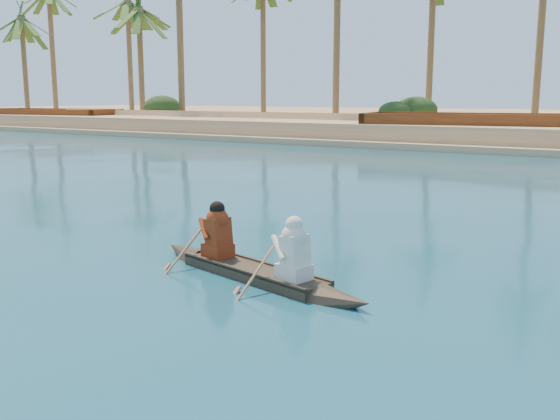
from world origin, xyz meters
The scene contains 7 objects.
ground centered at (0.00, 0.00, 0.00)m, with size 160.00×160.00×0.00m, color navy.
sandy_embankment centered at (0.00, 46.89, 0.53)m, with size 150.00×51.00×1.50m.
palm_grove centered at (0.00, 35.00, 8.00)m, with size 110.00×14.00×16.00m, color #2B4F1C, non-canonical shape.
shrub_cluster centered at (0.00, 31.50, 1.20)m, with size 100.00×6.00×2.40m, color black, non-canonical shape.
canoe centered at (8.00, -2.23, 0.25)m, with size 4.81×1.73×1.32m.
barge_left centered at (-34.59, 26.57, 0.74)m, with size 13.17×5.94×2.12m.
barge_mid centered at (3.68, 27.00, 0.79)m, with size 14.21×7.06×2.27m.
Camera 1 is at (13.67, -10.23, 2.91)m, focal length 40.00 mm.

